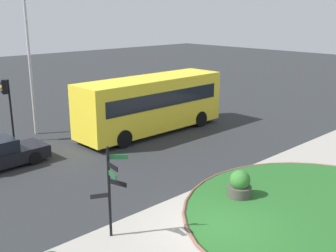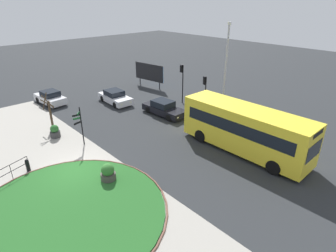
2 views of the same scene
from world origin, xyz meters
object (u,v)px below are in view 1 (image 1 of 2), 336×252
at_px(bus_yellow, 151,103).
at_px(lamppost_tall, 29,58).
at_px(planter_kerbside, 240,186).
at_px(signpost_directional, 110,186).
at_px(traffic_light_far, 7,97).

height_order(bus_yellow, lamppost_tall, lamppost_tall).
distance_m(bus_yellow, planter_kerbside, 10.09).
xyz_separation_m(signpost_directional, planter_kerbside, (5.36, -1.06, -1.27)).
bearing_deg(bus_yellow, lamppost_tall, 139.54).
distance_m(signpost_directional, planter_kerbside, 5.61).
bearing_deg(bus_yellow, traffic_light_far, 151.10).
distance_m(bus_yellow, lamppost_tall, 7.51).
relative_size(lamppost_tall, planter_kerbside, 7.25).
bearing_deg(planter_kerbside, lamppost_tall, 97.35).
bearing_deg(lamppost_tall, planter_kerbside, -82.65).
xyz_separation_m(traffic_light_far, planter_kerbside, (3.56, -13.23, -2.09)).
height_order(traffic_light_far, planter_kerbside, traffic_light_far).
relative_size(signpost_directional, planter_kerbside, 2.65).
relative_size(signpost_directional, traffic_light_far, 0.87).
height_order(bus_yellow, traffic_light_far, traffic_light_far).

